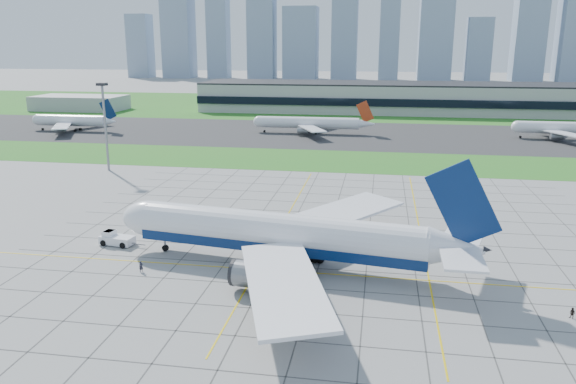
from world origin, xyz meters
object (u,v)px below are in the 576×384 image
object	(u,v)px
distant_jet_0	(72,121)
distant_jet_1	(310,123)
distant_jet_2	(555,128)
airliner	(282,235)
light_mast	(104,116)
crew_near	(141,267)
pushback_tug	(116,239)
crew_far	(572,313)

from	to	relation	value
distant_jet_0	distant_jet_1	xyz separation A→B (m)	(101.56, 9.92, 0.00)
distant_jet_2	airliner	bearing A→B (deg)	-119.57
light_mast	distant_jet_2	size ratio (longest dim) A/B	0.60
light_mast	airliner	xyz separation A→B (m)	(63.85, -64.69, -10.64)
crew_near	light_mast	bearing A→B (deg)	83.43
pushback_tug	distant_jet_2	world-z (taller)	distant_jet_2
crew_near	distant_jet_1	world-z (taller)	distant_jet_1
crew_far	distant_jet_0	xyz separation A→B (m)	(-157.98, 147.14, 3.69)
airliner	distant_jet_2	xyz separation A→B (m)	(83.31, 146.84, -1.06)
distant_jet_2	crew_near	bearing A→B (deg)	-124.58
airliner	distant_jet_1	bearing A→B (deg)	104.06
airliner	distant_jet_0	size ratio (longest dim) A/B	1.51
airliner	crew_far	xyz separation A→B (m)	(42.43, -12.18, -4.74)
crew_near	distant_jet_2	distance (m)	186.28
light_mast	crew_far	distance (m)	132.06
pushback_tug	distant_jet_1	world-z (taller)	distant_jet_1
light_mast	crew_far	bearing A→B (deg)	-35.88
crew_near	crew_far	xyz separation A→B (m)	(64.84, -5.68, -0.12)
airliner	distant_jet_1	size ratio (longest dim) A/B	1.34
light_mast	distant_jet_0	distance (m)	88.02
crew_near	distant_jet_2	size ratio (longest dim) A/B	0.04
distant_jet_0	crew_far	bearing A→B (deg)	-42.96
airliner	distant_jet_0	distance (m)	177.67
light_mast	distant_jet_0	world-z (taller)	light_mast
pushback_tug	distant_jet_2	size ratio (longest dim) A/B	0.22
distant_jet_0	distant_jet_1	distance (m)	102.04
pushback_tug	distant_jet_1	bearing A→B (deg)	91.00
crew_near	distant_jet_2	world-z (taller)	distant_jet_2
pushback_tug	distant_jet_1	xyz separation A→B (m)	(18.51, 139.81, 3.35)
crew_near	crew_far	bearing A→B (deg)	-41.78
distant_jet_0	light_mast	bearing A→B (deg)	-53.65
airliner	distant_jet_2	distance (m)	168.83
distant_jet_1	distant_jet_2	distance (m)	97.32
pushback_tug	crew_far	xyz separation A→B (m)	(74.93, -17.25, -0.34)
light_mast	crew_near	size ratio (longest dim) A/B	13.88
distant_jet_1	pushback_tug	bearing A→B (deg)	-97.54
crew_far	distant_jet_1	distance (m)	166.93
crew_near	distant_jet_2	bearing A→B (deg)	18.64
pushback_tug	crew_near	size ratio (longest dim) A/B	5.05
airliner	light_mast	bearing A→B (deg)	143.17
distant_jet_0	pushback_tug	bearing A→B (deg)	-57.41
light_mast	crew_near	xyz separation A→B (m)	(41.43, -71.19, -15.26)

